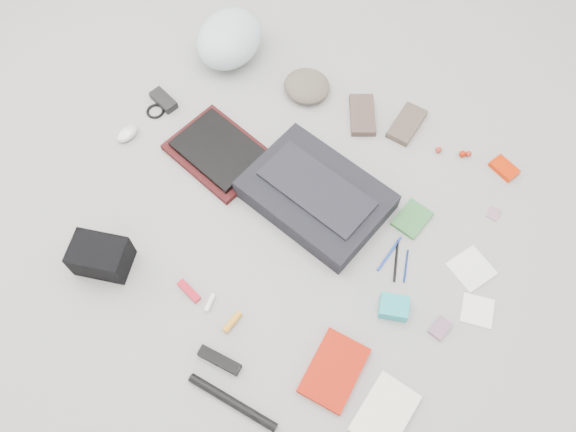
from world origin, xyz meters
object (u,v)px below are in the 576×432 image
at_px(messenger_bag, 316,195).
at_px(bike_helmet, 229,38).
at_px(book_red, 334,370).
at_px(accordion_wallet, 394,307).
at_px(laptop, 218,149).
at_px(camera_bag, 101,256).

height_order(messenger_bag, bike_helmet, bike_helmet).
height_order(bike_helmet, book_red, bike_helmet).
height_order(book_red, accordion_wallet, accordion_wallet).
xyz_separation_m(laptop, accordion_wallet, (0.84, -0.27, -0.01)).
bearing_deg(camera_bag, accordion_wallet, 2.46).
distance_m(laptop, book_red, 0.93).
bearing_deg(messenger_bag, bike_helmet, 156.40).
height_order(camera_bag, accordion_wallet, camera_bag).
bearing_deg(messenger_bag, laptop, -168.44).
bearing_deg(messenger_bag, book_red, -45.17).
bearing_deg(accordion_wallet, laptop, 145.51).
relative_size(bike_helmet, book_red, 1.39).
relative_size(messenger_bag, camera_bag, 2.67).
distance_m(laptop, camera_bag, 0.59).
bearing_deg(camera_bag, bike_helmet, 79.88).
relative_size(laptop, bike_helmet, 0.98).
xyz_separation_m(camera_bag, book_red, (0.88, 0.03, -0.05)).
xyz_separation_m(messenger_bag, camera_bag, (-0.55, -0.57, 0.02)).
bearing_deg(laptop, accordion_wallet, -2.11).
distance_m(laptop, accordion_wallet, 0.89).
relative_size(laptop, accordion_wallet, 3.32).
height_order(laptop, accordion_wallet, accordion_wallet).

